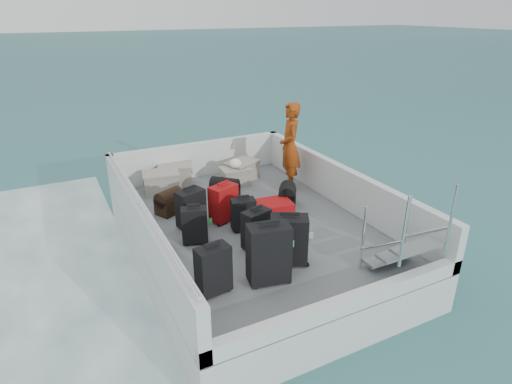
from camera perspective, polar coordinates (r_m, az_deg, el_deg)
ground at (r=7.22m, az=-0.55°, el=-8.57°), size 160.00×160.00×0.00m
ferry_hull at (r=7.06m, az=-0.56°, el=-6.50°), size 3.60×5.00×0.60m
deck at (r=6.91m, az=-0.57°, el=-4.27°), size 3.30×4.70×0.02m
deck_fittings at (r=6.64m, az=3.33°, el=-1.86°), size 3.60×5.00×0.90m
suitcase_0 at (r=5.21m, az=-5.70°, el=-10.36°), size 0.43×0.28×0.63m
suitcase_1 at (r=6.29m, az=-8.19°, el=-4.49°), size 0.42×0.32×0.56m
suitcase_2 at (r=6.75m, az=-8.68°, el=-2.23°), size 0.48×0.37×0.62m
suitcase_3 at (r=5.34m, az=1.70°, el=-8.29°), size 0.57×0.40×0.79m
suitcase_4 at (r=6.10m, az=0.04°, el=-5.03°), size 0.45×0.34×0.59m
suitcase_5 at (r=6.89m, az=-4.35°, el=-1.51°), size 0.50×0.41×0.61m
suitcase_6 at (r=5.75m, az=4.40°, el=-6.45°), size 0.58×0.50×0.69m
suitcase_7 at (r=6.60m, az=-1.70°, el=-3.08°), size 0.40×0.28×0.52m
suitcase_8 at (r=7.06m, az=1.97°, el=-2.36°), size 0.73×0.53×0.27m
duffel_0 at (r=7.34m, az=-11.42°, el=-1.56°), size 0.53×0.47×0.32m
duffel_1 at (r=7.71m, az=-4.17°, el=0.09°), size 0.56×0.56×0.32m
duffel_2 at (r=7.44m, az=4.19°, el=-0.79°), size 0.48×0.51×0.32m
crate_0 at (r=8.17m, az=-12.49°, el=1.17°), size 0.69×0.53×0.37m
crate_1 at (r=8.53m, az=-10.69°, el=2.27°), size 0.71×0.58×0.37m
crate_2 at (r=8.36m, az=-2.74°, el=2.03°), size 0.56×0.41×0.32m
crate_3 at (r=8.59m, az=-1.84°, el=2.79°), size 0.71×0.62×0.36m
yellow_bag at (r=9.01m, az=-2.17°, el=3.30°), size 0.28×0.26×0.22m
white_bag at (r=8.27m, az=-2.77°, el=3.64°), size 0.24×0.24×0.18m
passenger at (r=8.01m, az=4.54°, el=6.04°), size 0.57×0.70×1.65m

